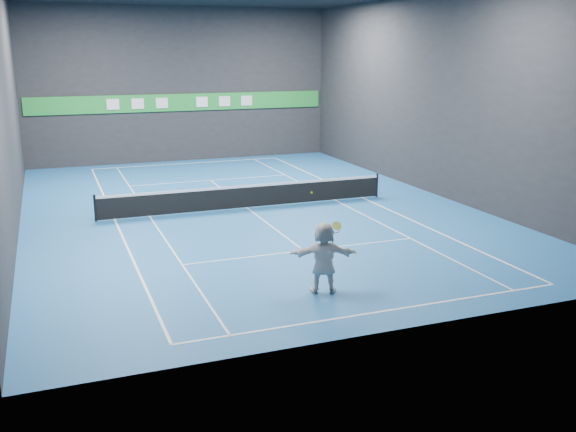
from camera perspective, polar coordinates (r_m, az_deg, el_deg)
name	(u,v)px	position (r m, az deg, el deg)	size (l,w,h in m)	color
ground	(247,208)	(27.32, -3.64, 0.71)	(26.00, 26.00, 0.00)	#1B5999
wall_back	(181,85)	(39.20, -9.49, 11.40)	(18.00, 0.10, 9.00)	#232326
wall_front	(416,143)	(14.74, 11.29, 6.39)	(18.00, 0.10, 9.00)	#232326
wall_left	(6,108)	(25.48, -23.77, 8.79)	(0.10, 26.00, 9.00)	#232326
wall_right	(434,96)	(30.47, 12.88, 10.39)	(0.10, 26.00, 9.00)	#232326
baseline_near	(384,311)	(16.86, 8.53, -8.36)	(10.98, 0.08, 0.01)	white
baseline_far	(188,163)	(38.61, -8.88, 4.65)	(10.98, 0.08, 0.01)	white
sideline_doubles_left	(115,220)	(26.29, -15.14, -0.32)	(0.08, 23.78, 0.01)	white
sideline_doubles_right	(363,198)	(29.35, 6.65, 1.62)	(0.08, 23.78, 0.01)	white
sideline_singles_left	(150,217)	(26.45, -12.18, -0.05)	(0.06, 23.78, 0.01)	white
sideline_singles_right	(335,200)	(28.76, 4.21, 1.41)	(0.06, 23.78, 0.01)	white
service_line_near	(304,251)	(21.51, 1.42, -3.10)	(8.23, 0.06, 0.01)	white
service_line_far	(211,180)	(33.35, -6.90, 3.17)	(8.23, 0.06, 0.01)	white
center_service_line	(247,208)	(27.32, -3.64, 0.72)	(0.06, 12.80, 0.01)	white
player	(324,257)	(17.66, 3.20, -3.67)	(1.87, 0.59, 2.01)	silver
tennis_ball	(312,193)	(17.18, 2.12, 2.09)	(0.06, 0.06, 0.06)	#BBD223
tennis_net	(247,196)	(27.20, -3.66, 1.81)	(12.50, 0.10, 1.07)	black
sponsor_banner	(182,102)	(39.20, -9.41, 9.94)	(17.64, 0.11, 1.00)	green
tennis_racket	(334,232)	(17.62, 4.12, -1.39)	(0.47, 0.40, 0.76)	red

